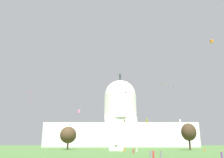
{
  "coord_description": "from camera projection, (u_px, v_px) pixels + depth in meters",
  "views": [
    {
      "loc": [
        -5.78,
        -35.39,
        3.04
      ],
      "look_at": [
        -5.32,
        68.72,
        31.9
      ],
      "focal_mm": 37.37,
      "sensor_mm": 36.0,
      "label": 1
    }
  ],
  "objects": [
    {
      "name": "person_orange_mid_left",
      "position": [
        123.0,
        150.0,
        82.38
      ],
      "size": [
        0.5,
        0.5,
        1.75
      ],
      "rotation": [
        0.0,
        0.0,
        5.58
      ],
      "color": "orange",
      "rests_on": "ground_plane"
    },
    {
      "name": "kite_yellow_low",
      "position": [
        146.0,
        121.0,
        84.13
      ],
      "size": [
        0.47,
        0.82,
        2.71
      ],
      "rotation": [
        0.0,
        0.0,
        1.82
      ],
      "color": "yellow"
    },
    {
      "name": "tree_east_far",
      "position": [
        188.0,
        132.0,
        112.87
      ],
      "size": [
        10.59,
        10.92,
        12.5
      ],
      "color": "#42301E",
      "rests_on": "ground_plane"
    },
    {
      "name": "person_red_edge_east",
      "position": [
        152.0,
        155.0,
        47.68
      ],
      "size": [
        0.52,
        0.52,
        1.78
      ],
      "rotation": [
        0.0,
        0.0,
        5.86
      ],
      "color": "red",
      "rests_on": "ground_plane"
    },
    {
      "name": "kite_orange_high",
      "position": [
        210.0,
        41.0,
        89.0
      ],
      "size": [
        1.01,
        1.03,
        1.14
      ],
      "rotation": [
        0.0,
        0.0,
        3.07
      ],
      "color": "orange"
    },
    {
      "name": "kite_green_mid",
      "position": [
        173.0,
        87.0,
        130.3
      ],
      "size": [
        1.33,
        1.89,
        0.24
      ],
      "rotation": [
        0.0,
        0.0,
        1.27
      ],
      "color": "green"
    },
    {
      "name": "kite_magenta_mid",
      "position": [
        28.0,
        94.0,
        78.83
      ],
      "size": [
        1.37,
        1.33,
        3.48
      ],
      "rotation": [
        0.0,
        0.0,
        3.79
      ],
      "color": "#D1339E"
    },
    {
      "name": "kite_blue_high",
      "position": [
        125.0,
        92.0,
        190.39
      ],
      "size": [
        1.34,
        1.38,
        1.21
      ],
      "rotation": [
        0.0,
        0.0,
        2.84
      ],
      "color": "blue"
    },
    {
      "name": "capitol_building",
      "position": [
        119.0,
        123.0,
        211.77
      ],
      "size": [
        133.5,
        29.67,
        67.71
      ],
      "color": "silver",
      "rests_on": "ground_plane"
    },
    {
      "name": "person_purple_mid_right",
      "position": [
        221.0,
        155.0,
        46.61
      ],
      "size": [
        0.42,
        0.42,
        1.63
      ],
      "rotation": [
        0.0,
        0.0,
        4.57
      ],
      "color": "#703D93",
      "rests_on": "ground_plane"
    },
    {
      "name": "person_grey_aisle_center",
      "position": [
        160.0,
        155.0,
        45.48
      ],
      "size": [
        0.41,
        0.41,
        1.76
      ],
      "rotation": [
        0.0,
        0.0,
        1.55
      ],
      "color": "gray",
      "rests_on": "ground_plane"
    },
    {
      "name": "kite_pink_low",
      "position": [
        78.0,
        111.0,
        95.51
      ],
      "size": [
        1.19,
        1.23,
        1.27
      ],
      "rotation": [
        0.0,
        0.0,
        0.22
      ],
      "color": "pink"
    },
    {
      "name": "person_grey_back_center",
      "position": [
        150.0,
        154.0,
        52.16
      ],
      "size": [
        0.6,
        0.6,
        1.54
      ],
      "rotation": [
        0.0,
        0.0,
        5.95
      ],
      "color": "gray",
      "rests_on": "ground_plane"
    },
    {
      "name": "kite_white_low",
      "position": [
        179.0,
        121.0,
        139.21
      ],
      "size": [
        1.16,
        0.47,
        1.6
      ],
      "rotation": [
        0.0,
        0.0,
        5.82
      ],
      "color": "white"
    },
    {
      "name": "kite_cyan_low",
      "position": [
        69.0,
        125.0,
        176.43
      ],
      "size": [
        1.12,
        1.12,
        0.88
      ],
      "rotation": [
        0.0,
        0.0,
        4.0
      ],
      "color": "#33BCDB"
    },
    {
      "name": "person_red_front_left",
      "position": [
        132.0,
        151.0,
        73.75
      ],
      "size": [
        0.51,
        0.51,
        1.62
      ],
      "rotation": [
        0.0,
        0.0,
        2.47
      ],
      "color": "red",
      "rests_on": "ground_plane"
    },
    {
      "name": "person_white_lawn_far_right",
      "position": [
        136.0,
        150.0,
        86.85
      ],
      "size": [
        0.52,
        0.52,
        1.51
      ],
      "rotation": [
        0.0,
        0.0,
        2.19
      ],
      "color": "silver",
      "rests_on": "ground_plane"
    },
    {
      "name": "kite_lime_high",
      "position": [
        164.0,
        84.0,
        164.84
      ],
      "size": [
        0.44,
        0.94,
        1.52
      ],
      "rotation": [
        0.0,
        0.0,
        4.18
      ],
      "color": "#8CD133"
    },
    {
      "name": "tree_west_far",
      "position": [
        67.0,
        135.0,
        122.96
      ],
      "size": [
        9.43,
        10.73,
        11.7
      ],
      "color": "#4C3823",
      "rests_on": "ground_plane"
    },
    {
      "name": "person_orange_back_right",
      "position": [
        203.0,
        150.0,
        85.31
      ],
      "size": [
        0.46,
        0.46,
        1.61
      ],
      "rotation": [
        0.0,
        0.0,
        0.69
      ],
      "color": "orange",
      "rests_on": "ground_plane"
    },
    {
      "name": "event_tent",
      "position": [
        115.0,
        144.0,
        99.9
      ],
      "size": [
        6.25,
        6.5,
        5.39
      ],
      "rotation": [
        0.0,
        0.0,
        -0.0
      ],
      "color": "white",
      "rests_on": "ground_plane"
    }
  ]
}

